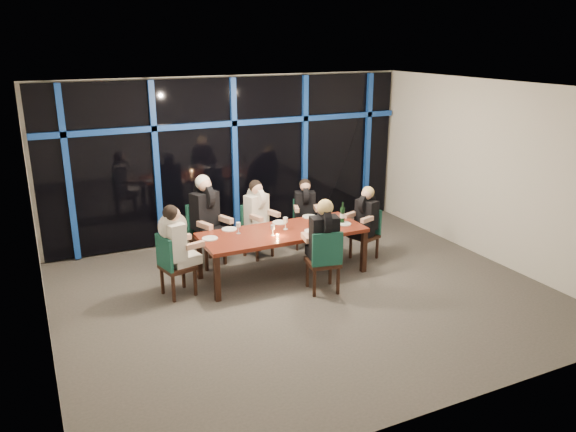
{
  "coord_description": "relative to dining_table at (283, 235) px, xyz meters",
  "views": [
    {
      "loc": [
        -3.5,
        -6.73,
        3.64
      ],
      "look_at": [
        0.0,
        0.6,
        1.05
      ],
      "focal_mm": 35.0,
      "sensor_mm": 36.0,
      "label": 1
    }
  ],
  "objects": [
    {
      "name": "tea_light",
      "position": [
        -0.17,
        -0.19,
        0.08
      ],
      "size": [
        0.05,
        0.05,
        0.03
      ],
      "primitive_type": "cylinder",
      "color": "#FFA04C",
      "rests_on": "dining_table"
    },
    {
      "name": "chair_far_mid",
      "position": [
        -0.06,
        0.99,
        -0.17
      ],
      "size": [
        0.53,
        0.53,
        0.92
      ],
      "rotation": [
        0.0,
        0.0,
        0.29
      ],
      "color": "black",
      "rests_on": "ground"
    },
    {
      "name": "window_wall",
      "position": [
        0.01,
        2.13,
        0.87
      ],
      "size": [
        6.86,
        0.43,
        2.94
      ],
      "color": "black",
      "rests_on": "ground"
    },
    {
      "name": "chair_far_right",
      "position": [
        0.92,
        1.05,
        -0.2
      ],
      "size": [
        0.51,
        0.51,
        0.86
      ],
      "rotation": [
        0.0,
        0.0,
        -0.34
      ],
      "color": "black",
      "rests_on": "ground"
    },
    {
      "name": "plate_end_left",
      "position": [
        -1.15,
        0.13,
        0.08
      ],
      "size": [
        0.24,
        0.24,
        0.01
      ],
      "primitive_type": "cylinder",
      "color": "white",
      "rests_on": "dining_table"
    },
    {
      "name": "diner_far_mid",
      "position": [
        -0.04,
        0.92,
        0.2
      ],
      "size": [
        0.54,
        0.63,
        0.9
      ],
      "rotation": [
        0.0,
        0.0,
        0.29
      ],
      "color": "silver",
      "rests_on": "ground"
    },
    {
      "name": "water_pitcher",
      "position": [
        0.83,
        -0.2,
        0.16
      ],
      "size": [
        0.12,
        0.1,
        0.19
      ],
      "rotation": [
        0.0,
        0.0,
        0.05
      ],
      "color": "silver",
      "rests_on": "dining_table"
    },
    {
      "name": "diner_end_right",
      "position": [
        1.57,
        0.05,
        0.15
      ],
      "size": [
        0.59,
        0.52,
        0.84
      ],
      "rotation": [
        0.0,
        0.0,
        5.04
      ],
      "color": "black",
      "rests_on": "ground"
    },
    {
      "name": "diner_near_mid",
      "position": [
        0.3,
        -0.78,
        0.26
      ],
      "size": [
        0.54,
        0.65,
        0.96
      ],
      "rotation": [
        0.0,
        0.0,
        2.95
      ],
      "color": "black",
      "rests_on": "ground"
    },
    {
      "name": "room",
      "position": [
        0.0,
        -0.8,
        1.34
      ],
      "size": [
        7.04,
        7.0,
        3.02
      ],
      "color": "#56514B",
      "rests_on": "ground"
    },
    {
      "name": "wine_glass_c",
      "position": [
        0.46,
        -0.08,
        0.18
      ],
      "size": [
        0.06,
        0.06,
        0.16
      ],
      "color": "silver",
      "rests_on": "dining_table"
    },
    {
      "name": "chair_far_left",
      "position": [
        -0.97,
        1.02,
        -0.1
      ],
      "size": [
        0.63,
        0.63,
        1.04
      ],
      "rotation": [
        0.0,
        0.0,
        0.37
      ],
      "color": "black",
      "rests_on": "ground"
    },
    {
      "name": "plate_far_left",
      "position": [
        -0.74,
        0.41,
        0.08
      ],
      "size": [
        0.24,
        0.24,
        0.01
      ],
      "primitive_type": "cylinder",
      "color": "white",
      "rests_on": "dining_table"
    },
    {
      "name": "diner_end_left",
      "position": [
        -1.69,
        0.0,
        0.23
      ],
      "size": [
        0.64,
        0.53,
        0.93
      ],
      "rotation": [
        0.0,
        0.0,
        1.8
      ],
      "color": "silver",
      "rests_on": "ground"
    },
    {
      "name": "chair_end_right",
      "position": [
        1.64,
        0.07,
        -0.2
      ],
      "size": [
        0.51,
        0.51,
        0.87
      ],
      "rotation": [
        0.0,
        0.0,
        5.04
      ],
      "color": "black",
      "rests_on": "ground"
    },
    {
      "name": "wine_bottle",
      "position": [
        1.04,
        -0.08,
        0.21
      ],
      "size": [
        0.08,
        0.08,
        0.36
      ],
      "rotation": [
        0.0,
        0.0,
        0.26
      ],
      "color": "black",
      "rests_on": "dining_table"
    },
    {
      "name": "wine_glass_a",
      "position": [
        -0.23,
        -0.13,
        0.19
      ],
      "size": [
        0.07,
        0.07,
        0.17
      ],
      "color": "silver",
      "rests_on": "dining_table"
    },
    {
      "name": "wine_glass_d",
      "position": [
        -0.67,
        0.18,
        0.2
      ],
      "size": [
        0.07,
        0.07,
        0.18
      ],
      "color": "silver",
      "rests_on": "dining_table"
    },
    {
      "name": "chair_end_left",
      "position": [
        -1.77,
        -0.02,
        -0.15
      ],
      "size": [
        0.53,
        0.53,
        0.95
      ],
      "rotation": [
        0.0,
        0.0,
        1.8
      ],
      "color": "black",
      "rests_on": "ground"
    },
    {
      "name": "dining_table",
      "position": [
        0.0,
        0.0,
        0.0
      ],
      "size": [
        2.6,
        1.0,
        0.75
      ],
      "color": "maroon",
      "rests_on": "ground"
    },
    {
      "name": "diner_far_right",
      "position": [
        0.9,
        0.98,
        0.14
      ],
      "size": [
        0.52,
        0.59,
        0.84
      ],
      "rotation": [
        0.0,
        0.0,
        -0.34
      ],
      "color": "black",
      "rests_on": "ground"
    },
    {
      "name": "wine_glass_e",
      "position": [
        0.96,
        0.22,
        0.19
      ],
      "size": [
        0.06,
        0.06,
        0.16
      ],
      "color": "white",
      "rests_on": "dining_table"
    },
    {
      "name": "chair_near_mid",
      "position": [
        0.28,
        -0.87,
        -0.13
      ],
      "size": [
        0.53,
        0.53,
        0.98
      ],
      "rotation": [
        0.0,
        0.0,
        2.95
      ],
      "color": "black",
      "rests_on": "ground"
    },
    {
      "name": "wine_glass_b",
      "position": [
        0.07,
        0.04,
        0.21
      ],
      "size": [
        0.08,
        0.08,
        0.2
      ],
      "color": "silver",
      "rests_on": "dining_table"
    },
    {
      "name": "diner_far_left",
      "position": [
        -0.94,
        0.94,
        0.31
      ],
      "size": [
        0.64,
        0.72,
        1.02
      ],
      "rotation": [
        0.0,
        0.0,
        0.37
      ],
      "color": "black",
      "rests_on": "ground"
    },
    {
      "name": "plate_end_right",
      "position": [
        1.03,
        -0.14,
        0.08
      ],
      "size": [
        0.24,
        0.24,
        0.01
      ],
      "primitive_type": "cylinder",
      "color": "white",
      "rests_on": "dining_table"
    },
    {
      "name": "plate_far_mid",
      "position": [
        0.13,
        0.38,
        0.08
      ],
      "size": [
        0.24,
        0.24,
        0.01
      ],
      "primitive_type": "cylinder",
      "color": "white",
      "rests_on": "dining_table"
    },
    {
      "name": "plate_near_mid",
      "position": [
        0.4,
        -0.23,
        0.08
      ],
      "size": [
        0.24,
        0.24,
        0.01
      ],
      "primitive_type": "cylinder",
      "color": "white",
      "rests_on": "dining_table"
    },
    {
      "name": "plate_far_right",
      "position": [
        0.71,
        0.45,
        0.08
      ],
      "size": [
        0.24,
        0.24,
        0.01
      ],
      "primitive_type": "cylinder",
      "color": "white",
      "rests_on": "dining_table"
    }
  ]
}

